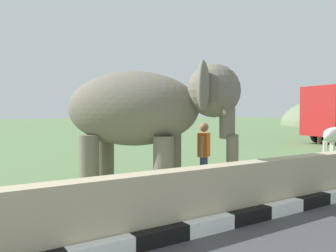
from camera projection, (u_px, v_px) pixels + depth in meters
The scene contains 5 objects.
barrier_parapet at pixel (156, 205), 5.16m from camera, with size 28.00×0.36×1.00m, color tan.
elephant at pixel (147, 111), 7.74m from camera, with size 3.83×3.84×2.96m.
person_handler at pixel (204, 152), 8.42m from camera, with size 0.56×0.47×1.66m.
cow_mid at pixel (333, 136), 15.08m from camera, with size 1.93×0.93×1.23m.
cow_far at pixel (328, 130), 20.48m from camera, with size 0.94×1.93×1.23m.
Camera 1 is at (-0.64, -0.71, 1.90)m, focal length 36.51 mm.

